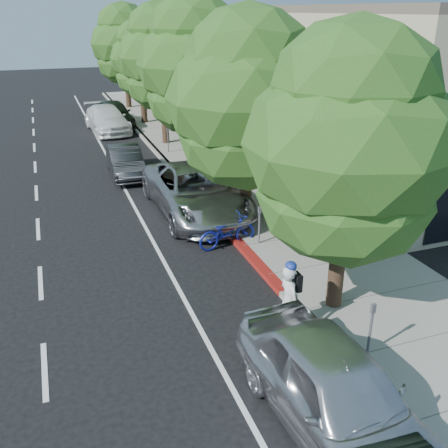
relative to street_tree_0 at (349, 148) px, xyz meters
name	(u,v)px	position (x,y,z in m)	size (l,w,h in m)	color
ground	(269,278)	(-0.90, 2.00, -4.27)	(120.00, 120.00, 0.00)	black
sidewalk	(241,183)	(1.40, 10.00, -4.19)	(4.60, 56.00, 0.15)	gray
curb	(191,189)	(-0.90, 10.00, -4.19)	(0.30, 56.00, 0.15)	#9E998E
curb_red_segment	(255,261)	(-0.90, 3.00, -4.19)	(0.32, 4.00, 0.15)	maroon
storefront_building	(290,72)	(8.70, 20.00, -0.77)	(10.00, 36.00, 7.00)	#B8AF8D
street_tree_0	(349,148)	(0.00, 0.00, 0.00)	(4.90, 4.90, 7.11)	black
street_tree_1	(248,101)	(0.00, 6.00, 0.10)	(5.48, 5.48, 7.41)	black
street_tree_2	(195,67)	(0.00, 12.00, 0.59)	(5.00, 5.00, 7.92)	black
street_tree_3	(162,59)	(0.00, 18.00, 0.44)	(4.75, 4.75, 7.65)	black
street_tree_4	(141,60)	(0.00, 24.00, -0.11)	(3.96, 3.96, 6.69)	black
street_tree_5	(125,45)	(0.00, 30.00, 0.42)	(5.02, 5.02, 7.70)	black
cyclist	(289,301)	(-1.60, -0.57, -3.36)	(0.66, 0.43, 1.81)	silver
bicycle	(227,232)	(-1.30, 4.39, -3.74)	(0.71, 2.02, 1.06)	#1721A0
silver_suv	(196,191)	(-1.40, 7.50, -3.38)	(2.94, 6.37, 1.77)	#ADACB1
dark_sedan	(125,162)	(-3.10, 13.09, -3.60)	(1.42, 4.07, 1.34)	#222528
white_pickup	(107,119)	(-2.64, 22.64, -3.49)	(2.18, 5.35, 1.55)	white
dark_suv_far	(114,113)	(-1.98, 24.12, -3.45)	(1.94, 4.83, 1.65)	black
near_car_a	(336,392)	(-2.15, -3.50, -3.41)	(2.03, 5.04, 1.72)	silver
pedestrian	(261,155)	(2.64, 10.66, -3.17)	(0.92, 0.72, 1.90)	black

